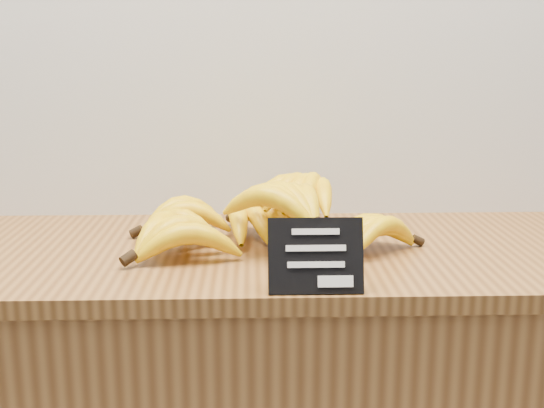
{
  "coord_description": "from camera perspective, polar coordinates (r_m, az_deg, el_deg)",
  "views": [
    {
      "loc": [
        -0.1,
        1.55,
        1.28
      ],
      "look_at": [
        -0.07,
        2.7,
        1.02
      ],
      "focal_mm": 45.0,
      "sensor_mm": 36.0,
      "label": 1
    }
  ],
  "objects": [
    {
      "name": "banana_pile",
      "position": [
        1.24,
        -1.32,
        -1.18
      ],
      "size": [
        0.54,
        0.35,
        0.13
      ],
      "color": "yellow",
      "rests_on": "counter_top"
    },
    {
      "name": "chalkboard_sign",
      "position": [
        1.01,
        3.68,
        -4.36
      ],
      "size": [
        0.14,
        0.04,
        0.11
      ],
      "primitive_type": "cube",
      "rotation": [
        -0.3,
        0.0,
        0.0
      ],
      "color": "black",
      "rests_on": "counter_top"
    },
    {
      "name": "counter_top",
      "position": [
        1.25,
        -0.07,
        -4.18
      ],
      "size": [
        1.36,
        0.54,
        0.03
      ],
      "primitive_type": "cube",
      "color": "brown",
      "rests_on": "counter"
    }
  ]
}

